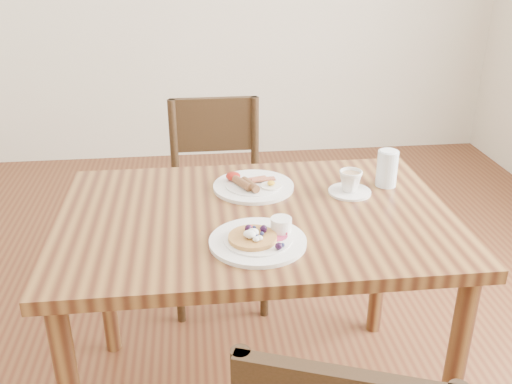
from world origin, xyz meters
TOP-DOWN VIEW (x-y plane):
  - dining_table at (0.00, 0.00)m, footprint 1.20×0.80m
  - chair_far at (-0.09, 0.72)m, footprint 0.42×0.42m
  - pancake_plate at (-0.01, -0.18)m, footprint 0.27×0.27m
  - breakfast_plate at (0.01, 0.18)m, footprint 0.27×0.27m
  - teacup_saucer at (0.32, 0.11)m, footprint 0.14×0.14m
  - water_glass at (0.46, 0.16)m, footprint 0.07×0.07m

SIDE VIEW (x-z plane):
  - chair_far at x=-0.09m, z-range 0.05..0.93m
  - dining_table at x=0.00m, z-range 0.28..1.03m
  - breakfast_plate at x=0.01m, z-range 0.74..0.78m
  - pancake_plate at x=-0.01m, z-range 0.74..0.79m
  - teacup_saucer at x=0.32m, z-range 0.74..0.82m
  - water_glass at x=0.46m, z-range 0.75..0.87m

